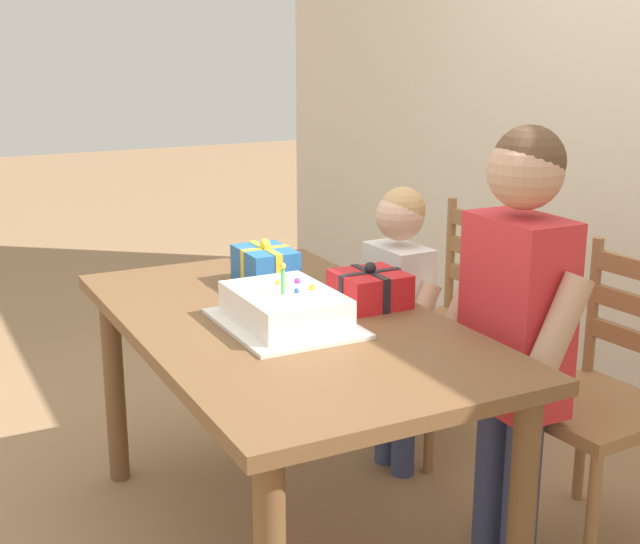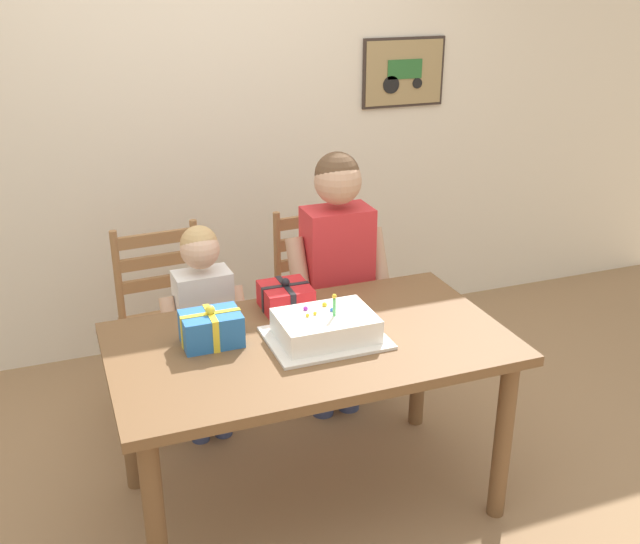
% 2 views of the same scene
% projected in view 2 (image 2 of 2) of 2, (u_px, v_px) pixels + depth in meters
% --- Properties ---
extents(ground_plane, '(20.00, 20.00, 0.00)m').
position_uv_depth(ground_plane, '(311.00, 498.00, 3.10)').
color(ground_plane, '#997551').
extents(back_wall, '(6.40, 0.11, 2.60)m').
position_uv_depth(back_wall, '(207.00, 116.00, 4.00)').
color(back_wall, silver).
rests_on(back_wall, ground).
extents(dining_table, '(1.50, 0.86, 0.75)m').
position_uv_depth(dining_table, '(310.00, 362.00, 2.85)').
color(dining_table, brown).
rests_on(dining_table, ground).
extents(birthday_cake, '(0.44, 0.34, 0.19)m').
position_uv_depth(birthday_cake, '(326.00, 328.00, 2.79)').
color(birthday_cake, white).
rests_on(birthday_cake, dining_table).
extents(gift_box_red_large, '(0.22, 0.16, 0.16)m').
position_uv_depth(gift_box_red_large, '(211.00, 328.00, 2.76)').
color(gift_box_red_large, '#286BB7').
rests_on(gift_box_red_large, dining_table).
extents(gift_box_beside_cake, '(0.20, 0.20, 0.14)m').
position_uv_depth(gift_box_beside_cake, '(285.00, 297.00, 3.04)').
color(gift_box_beside_cake, red).
rests_on(gift_box_beside_cake, dining_table).
extents(chair_left, '(0.45, 0.45, 0.92)m').
position_uv_depth(chair_left, '(169.00, 324.00, 3.55)').
color(chair_left, '#996B42').
rests_on(chair_left, ground).
extents(chair_right, '(0.45, 0.45, 0.92)m').
position_uv_depth(chair_right, '(323.00, 300.00, 3.81)').
color(chair_right, '#996B42').
rests_on(chair_right, ground).
extents(child_older, '(0.47, 0.27, 1.31)m').
position_uv_depth(child_older, '(337.00, 263.00, 3.40)').
color(child_older, '#38426B').
rests_on(child_older, ground).
extents(child_younger, '(0.38, 0.22, 1.05)m').
position_uv_depth(child_younger, '(204.00, 316.00, 3.25)').
color(child_younger, '#38426B').
rests_on(child_younger, ground).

